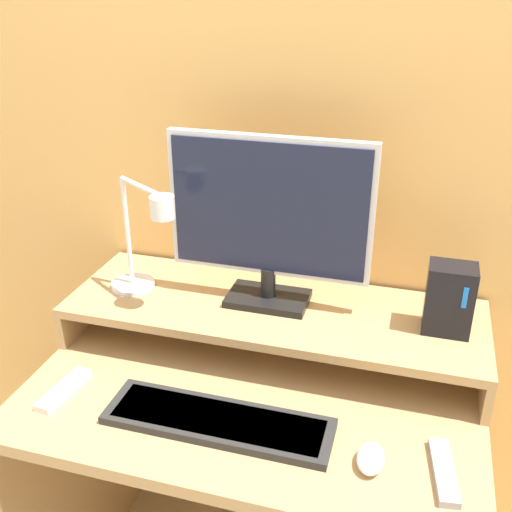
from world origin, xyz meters
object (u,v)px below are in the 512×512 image
Objects in this scene: desk_lamp at (144,243)px; remote_secondary at (444,472)px; router_dock at (449,299)px; keyboard at (218,421)px; monitor at (269,217)px; remote_control at (64,390)px; mouse at (371,458)px.

remote_secondary is at bearing -21.24° from desk_lamp.
keyboard is at bearing -143.70° from router_dock.
monitor is at bearing 87.16° from keyboard.
remote_control is at bearing -108.54° from desk_lamp.
mouse is at bearing -4.56° from keyboard.
monitor reaches higher than router_dock.
mouse is at bearing -26.56° from desk_lamp.
desk_lamp reaches higher than remote_secondary.
keyboard is at bearing -0.41° from remote_control.
router_dock is at bearing 21.63° from remote_control.
remote_control is (-0.36, 0.00, -0.00)m from keyboard.
router_dock is at bearing 70.84° from mouse.
desk_lamp reaches higher than mouse.
mouse is 0.55× the size of remote_control.
keyboard reaches higher than remote_control.
remote_secondary is (0.81, -0.01, 0.00)m from remote_control.
desk_lamp is at bearing 158.76° from remote_secondary.
desk_lamp is 1.84× the size of router_dock.
monitor is at bearing 178.10° from router_dock.
router_dock reaches higher than keyboard.
router_dock is at bearing 4.02° from desk_lamp.
monitor reaches higher than desk_lamp.
monitor is 0.64m from remote_secondary.
monitor reaches higher than mouse.
remote_secondary is at bearing -87.49° from router_dock.
remote_secondary is (0.45, -0.01, -0.00)m from keyboard.
mouse is 0.68m from remote_control.
remote_control is at bearing 179.59° from keyboard.
keyboard is 0.36m from remote_control.
keyboard is (-0.43, -0.32, -0.18)m from router_dock.
router_dock reaches higher than remote_secondary.
remote_control is at bearing 177.66° from mouse.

